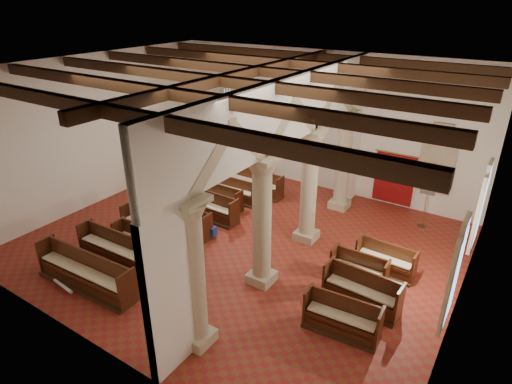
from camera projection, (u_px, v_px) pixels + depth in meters
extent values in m
plane|color=maroon|center=(241.00, 243.00, 15.17)|extent=(14.00, 14.00, 0.00)
plane|color=black|center=(238.00, 69.00, 12.65)|extent=(14.00, 14.00, 0.00)
cube|color=white|center=(320.00, 122.00, 18.47)|extent=(14.00, 0.02, 6.00)
cube|color=white|center=(83.00, 246.00, 9.35)|extent=(14.00, 0.02, 6.00)
cube|color=white|center=(99.00, 130.00, 17.38)|extent=(0.02, 12.00, 6.00)
cube|color=white|center=(474.00, 220.00, 10.44)|extent=(0.02, 12.00, 6.00)
cube|color=#C3B191|center=(198.00, 337.00, 10.80)|extent=(0.75, 0.75, 0.30)
cylinder|color=#C3B191|center=(193.00, 278.00, 10.04)|extent=(0.56, 0.56, 3.30)
cube|color=#C3B191|center=(261.00, 277.00, 13.08)|extent=(0.75, 0.75, 0.30)
cylinder|color=#C3B191|center=(262.00, 226.00, 12.32)|extent=(0.56, 0.56, 3.30)
cube|color=#C3B191|center=(306.00, 235.00, 15.36)|extent=(0.75, 0.75, 0.30)
cylinder|color=#C3B191|center=(309.00, 190.00, 14.60)|extent=(0.56, 0.56, 3.30)
cube|color=#C3B191|center=(339.00, 204.00, 17.64)|extent=(0.75, 0.75, 0.30)
cylinder|color=#C3B191|center=(343.00, 163.00, 16.88)|extent=(0.56, 0.56, 3.30)
cube|color=white|center=(291.00, 109.00, 12.17)|extent=(0.25, 11.90, 1.93)
cube|color=#2B624B|center=(455.00, 278.00, 9.65)|extent=(0.03, 1.00, 2.20)
cube|color=#2B624B|center=(481.00, 210.00, 12.69)|extent=(0.03, 1.00, 2.20)
cube|color=#2B624B|center=(437.00, 162.00, 16.32)|extent=(1.00, 0.03, 2.20)
cube|color=#3F2314|center=(230.00, 152.00, 21.21)|extent=(2.00, 0.80, 1.80)
cube|color=#3F2314|center=(230.00, 133.00, 20.79)|extent=(2.10, 0.85, 0.20)
cube|color=#392712|center=(259.00, 182.00, 20.01)|extent=(0.51, 0.51, 0.09)
cube|color=#392712|center=(259.00, 172.00, 19.81)|extent=(0.25, 0.25, 1.04)
cube|color=#392712|center=(258.00, 161.00, 19.51)|extent=(0.54, 0.47, 0.18)
cube|color=maroon|center=(394.00, 179.00, 17.45)|extent=(1.60, 0.06, 2.10)
cylinder|color=gold|center=(398.00, 154.00, 16.98)|extent=(1.80, 0.04, 0.04)
cone|color=#3F2314|center=(422.00, 224.00, 16.26)|extent=(0.35, 0.35, 0.12)
cylinder|color=gold|center=(426.00, 198.00, 15.80)|extent=(0.04, 0.04, 2.31)
cylinder|color=gold|center=(431.00, 172.00, 15.35)|extent=(0.04, 0.67, 0.03)
cube|color=navy|center=(429.00, 184.00, 15.54)|extent=(0.53, 0.03, 0.82)
cube|color=#161697|center=(132.00, 294.00, 12.20)|extent=(0.32, 0.28, 0.28)
cube|color=navy|center=(169.00, 249.00, 14.31)|extent=(0.36, 0.33, 0.30)
cube|color=navy|center=(211.00, 231.00, 15.39)|extent=(0.34, 0.28, 0.33)
cylinder|color=white|center=(63.00, 286.00, 12.66)|extent=(0.96, 0.18, 0.10)
cylinder|color=white|center=(147.00, 258.00, 13.99)|extent=(1.01, 0.20, 0.10)
cube|color=#3F2314|center=(88.00, 286.00, 12.84)|extent=(3.60, 0.91, 0.11)
cube|color=#4F2111|center=(84.00, 278.00, 12.68)|extent=(3.44, 0.58, 0.49)
cube|color=#4F2111|center=(90.00, 266.00, 12.75)|extent=(3.43, 0.21, 1.04)
cube|color=#4F2111|center=(50.00, 252.00, 13.49)|extent=(0.10, 0.66, 1.04)
cube|color=#4F2111|center=(126.00, 290.00, 11.75)|extent=(0.10, 0.66, 1.04)
cube|color=#FDECBA|center=(83.00, 271.00, 12.56)|extent=(3.30, 0.53, 0.05)
cube|color=#3F2314|center=(122.00, 263.00, 13.93)|extent=(3.41, 0.80, 0.10)
cube|color=#47280F|center=(120.00, 256.00, 13.77)|extent=(3.25, 0.49, 0.47)
cube|color=#47280F|center=(124.00, 246.00, 13.84)|extent=(3.24, 0.15, 0.98)
cube|color=#47280F|center=(87.00, 234.00, 14.54)|extent=(0.09, 0.62, 0.98)
cube|color=#47280F|center=(158.00, 265.00, 12.89)|extent=(0.09, 0.62, 0.98)
cube|color=#FDECBA|center=(119.00, 250.00, 13.66)|extent=(3.12, 0.44, 0.05)
cube|color=#3F2314|center=(150.00, 257.00, 14.24)|extent=(2.79, 0.84, 0.10)
cube|color=#4D3110|center=(148.00, 251.00, 14.08)|extent=(2.62, 0.53, 0.47)
cube|color=#4D3110|center=(153.00, 241.00, 14.15)|extent=(2.61, 0.18, 0.99)
cube|color=#4D3110|center=(121.00, 232.00, 14.69)|extent=(0.10, 0.63, 0.99)
cube|color=#4D3110|center=(180.00, 255.00, 13.36)|extent=(0.10, 0.63, 0.99)
cube|color=#FDECBA|center=(147.00, 244.00, 13.97)|extent=(2.52, 0.48, 0.05)
cube|color=#3F2314|center=(160.00, 241.00, 15.20)|extent=(3.32, 0.73, 0.10)
cube|color=#49240F|center=(159.00, 234.00, 15.04)|extent=(3.17, 0.42, 0.46)
cube|color=#49240F|center=(163.00, 225.00, 15.11)|extent=(3.17, 0.08, 0.98)
cube|color=#49240F|center=(128.00, 215.00, 15.79)|extent=(0.07, 0.62, 0.98)
cube|color=#49240F|center=(195.00, 240.00, 14.18)|extent=(0.07, 0.62, 0.98)
cube|color=#FDECBA|center=(158.00, 228.00, 14.93)|extent=(3.04, 0.38, 0.05)
cube|color=#3F2314|center=(180.00, 230.00, 15.89)|extent=(2.68, 0.70, 0.10)
cube|color=#491B0F|center=(179.00, 224.00, 15.74)|extent=(2.53, 0.40, 0.44)
cube|color=#491B0F|center=(182.00, 216.00, 15.81)|extent=(2.53, 0.08, 0.93)
cube|color=#491B0F|center=(154.00, 209.00, 16.34)|extent=(0.07, 0.59, 0.93)
cube|color=#491B0F|center=(207.00, 227.00, 15.04)|extent=(0.07, 0.59, 0.93)
cube|color=#FDECBA|center=(178.00, 218.00, 15.64)|extent=(2.43, 0.36, 0.05)
cube|color=#3F2314|center=(206.00, 215.00, 16.94)|extent=(2.90, 0.79, 0.10)
cube|color=#4C2E10|center=(205.00, 210.00, 16.78)|extent=(2.74, 0.48, 0.45)
cube|color=#4C2E10|center=(208.00, 202.00, 16.85)|extent=(2.73, 0.15, 0.96)
cube|color=#4C2E10|center=(179.00, 195.00, 17.42)|extent=(0.09, 0.61, 0.96)
cube|color=#4C2E10|center=(235.00, 212.00, 16.03)|extent=(0.09, 0.61, 0.96)
cube|color=#FDECBA|center=(204.00, 204.00, 16.67)|extent=(2.63, 0.44, 0.05)
cube|color=#3F2314|center=(215.00, 205.00, 17.77)|extent=(2.49, 0.65, 0.09)
cube|color=#563612|center=(215.00, 200.00, 17.63)|extent=(2.34, 0.38, 0.41)
cube|color=#563612|center=(217.00, 193.00, 17.70)|extent=(2.34, 0.08, 0.87)
cube|color=#563612|center=(193.00, 188.00, 18.19)|extent=(0.07, 0.55, 0.87)
cube|color=#563612|center=(239.00, 202.00, 16.99)|extent=(0.07, 0.55, 0.87)
cube|color=#FDECBA|center=(214.00, 195.00, 17.54)|extent=(2.25, 0.34, 0.05)
cube|color=#3F2314|center=(229.00, 198.00, 18.42)|extent=(2.74, 0.68, 0.09)
cube|color=#461C0F|center=(228.00, 193.00, 18.28)|extent=(2.58, 0.40, 0.41)
cube|color=#461C0F|center=(231.00, 186.00, 18.34)|extent=(2.58, 0.11, 0.86)
cube|color=#461C0F|center=(205.00, 181.00, 18.89)|extent=(0.07, 0.54, 0.86)
cube|color=#461C0F|center=(255.00, 195.00, 17.57)|extent=(0.07, 0.54, 0.86)
cube|color=#FDECBA|center=(228.00, 188.00, 18.19)|extent=(2.48, 0.37, 0.05)
cube|color=#3F2314|center=(250.00, 191.00, 19.08)|extent=(3.21, 0.78, 0.10)
cube|color=#501F11|center=(249.00, 185.00, 18.93)|extent=(3.05, 0.48, 0.45)
cube|color=#501F11|center=(252.00, 179.00, 19.00)|extent=(3.04, 0.16, 0.94)
cube|color=#501F11|center=(222.00, 172.00, 19.65)|extent=(0.09, 0.60, 0.94)
cube|color=#501F11|center=(281.00, 188.00, 18.10)|extent=(0.09, 0.60, 0.94)
cube|color=#FDECBA|center=(249.00, 180.00, 18.82)|extent=(2.93, 0.44, 0.05)
cube|color=#3F2314|center=(340.00, 330.00, 11.14)|extent=(2.02, 0.83, 0.10)
cube|color=#522A11|center=(341.00, 323.00, 10.99)|extent=(1.85, 0.52, 0.44)
cube|color=#522A11|center=(345.00, 311.00, 11.05)|extent=(1.82, 0.20, 0.94)
cube|color=#522A11|center=(309.00, 301.00, 11.41)|extent=(0.11, 0.60, 0.94)
cube|color=#522A11|center=(379.00, 329.00, 10.46)|extent=(0.11, 0.60, 0.94)
cube|color=#FDECBA|center=(341.00, 316.00, 10.88)|extent=(1.77, 0.48, 0.05)
cube|color=#3F2314|center=(360.00, 304.00, 12.07)|extent=(2.22, 0.86, 0.10)
cube|color=#462A0F|center=(360.00, 297.00, 11.91)|extent=(2.05, 0.54, 0.47)
cube|color=#462A0F|center=(364.00, 285.00, 11.98)|extent=(2.03, 0.19, 0.99)
cube|color=#462A0F|center=(327.00, 276.00, 12.38)|extent=(0.11, 0.63, 0.99)
cube|color=#462A0F|center=(400.00, 302.00, 11.33)|extent=(0.11, 0.63, 0.99)
cube|color=#FDECBA|center=(361.00, 290.00, 11.80)|extent=(1.96, 0.49, 0.05)
cube|color=#3F2314|center=(357.00, 282.00, 13.02)|extent=(1.70, 0.70, 0.10)
cube|color=#482A0F|center=(357.00, 276.00, 12.87)|extent=(1.54, 0.41, 0.43)
cube|color=#482A0F|center=(361.00, 265.00, 12.94)|extent=(1.54, 0.09, 0.91)
cube|color=#482A0F|center=(334.00, 260.00, 13.22)|extent=(0.08, 0.58, 0.91)
cube|color=#482A0F|center=(386.00, 277.00, 12.42)|extent=(0.08, 0.58, 0.91)
cube|color=#FDECBA|center=(358.00, 269.00, 12.77)|extent=(1.48, 0.37, 0.05)
cube|color=#3F2314|center=(384.00, 271.00, 13.53)|extent=(1.87, 0.74, 0.09)
cube|color=#521E11|center=(384.00, 265.00, 13.39)|extent=(1.71, 0.45, 0.43)
cube|color=#521E11|center=(387.00, 255.00, 13.46)|extent=(1.69, 0.14, 0.90)
cube|color=#521E11|center=(359.00, 249.00, 13.78)|extent=(0.09, 0.57, 0.90)
cube|color=#521E11|center=(415.00, 267.00, 12.90)|extent=(0.09, 0.57, 0.90)
cube|color=#FDECBA|center=(385.00, 259.00, 13.29)|extent=(1.64, 0.41, 0.05)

